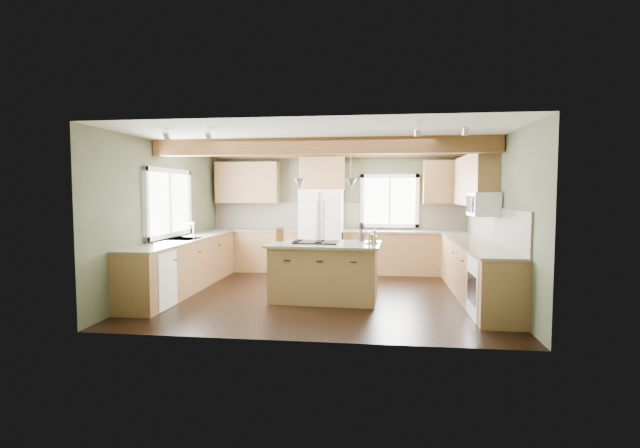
# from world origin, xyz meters

# --- Properties ---
(floor) EXTENTS (5.60, 5.60, 0.00)m
(floor) POSITION_xyz_m (0.00, 0.00, 0.00)
(floor) COLOR black
(floor) RESTS_ON ground
(ceiling) EXTENTS (5.60, 5.60, 0.00)m
(ceiling) POSITION_xyz_m (0.00, 0.00, 2.60)
(ceiling) COLOR silver
(ceiling) RESTS_ON wall_back
(wall_back) EXTENTS (5.60, 0.00, 5.60)m
(wall_back) POSITION_xyz_m (0.00, 2.50, 1.30)
(wall_back) COLOR #424933
(wall_back) RESTS_ON ground
(wall_left) EXTENTS (0.00, 5.00, 5.00)m
(wall_left) POSITION_xyz_m (-2.80, 0.00, 1.30)
(wall_left) COLOR #424933
(wall_left) RESTS_ON ground
(wall_right) EXTENTS (0.00, 5.00, 5.00)m
(wall_right) POSITION_xyz_m (2.80, 0.00, 1.30)
(wall_right) COLOR #424933
(wall_right) RESTS_ON ground
(ceiling_beam) EXTENTS (5.55, 0.26, 0.26)m
(ceiling_beam) POSITION_xyz_m (0.00, -0.35, 2.47)
(ceiling_beam) COLOR #4D2C16
(ceiling_beam) RESTS_ON ceiling
(soffit_trim) EXTENTS (5.55, 0.20, 0.10)m
(soffit_trim) POSITION_xyz_m (0.00, 2.40, 2.54)
(soffit_trim) COLOR #4D2C16
(soffit_trim) RESTS_ON ceiling
(backsplash_back) EXTENTS (5.58, 0.03, 0.58)m
(backsplash_back) POSITION_xyz_m (0.00, 2.48, 1.21)
(backsplash_back) COLOR brown
(backsplash_back) RESTS_ON wall_back
(backsplash_right) EXTENTS (0.03, 3.70, 0.58)m
(backsplash_right) POSITION_xyz_m (2.78, 0.05, 1.21)
(backsplash_right) COLOR brown
(backsplash_right) RESTS_ON wall_right
(base_cab_back_left) EXTENTS (2.02, 0.60, 0.88)m
(base_cab_back_left) POSITION_xyz_m (-1.79, 2.20, 0.44)
(base_cab_back_left) COLOR brown
(base_cab_back_left) RESTS_ON floor
(counter_back_left) EXTENTS (2.06, 0.64, 0.04)m
(counter_back_left) POSITION_xyz_m (-1.79, 2.20, 0.90)
(counter_back_left) COLOR #50473A
(counter_back_left) RESTS_ON base_cab_back_left
(base_cab_back_right) EXTENTS (2.62, 0.60, 0.88)m
(base_cab_back_right) POSITION_xyz_m (1.49, 2.20, 0.44)
(base_cab_back_right) COLOR brown
(base_cab_back_right) RESTS_ON floor
(counter_back_right) EXTENTS (2.66, 0.64, 0.04)m
(counter_back_right) POSITION_xyz_m (1.49, 2.20, 0.90)
(counter_back_right) COLOR #50473A
(counter_back_right) RESTS_ON base_cab_back_right
(base_cab_left) EXTENTS (0.60, 3.70, 0.88)m
(base_cab_left) POSITION_xyz_m (-2.50, 0.05, 0.44)
(base_cab_left) COLOR brown
(base_cab_left) RESTS_ON floor
(counter_left) EXTENTS (0.64, 3.74, 0.04)m
(counter_left) POSITION_xyz_m (-2.50, 0.05, 0.90)
(counter_left) COLOR #50473A
(counter_left) RESTS_ON base_cab_left
(base_cab_right) EXTENTS (0.60, 3.70, 0.88)m
(base_cab_right) POSITION_xyz_m (2.50, 0.05, 0.44)
(base_cab_right) COLOR brown
(base_cab_right) RESTS_ON floor
(counter_right) EXTENTS (0.64, 3.74, 0.04)m
(counter_right) POSITION_xyz_m (2.50, 0.05, 0.90)
(counter_right) COLOR #50473A
(counter_right) RESTS_ON base_cab_right
(upper_cab_back_left) EXTENTS (1.40, 0.35, 0.90)m
(upper_cab_back_left) POSITION_xyz_m (-1.99, 2.33, 1.95)
(upper_cab_back_left) COLOR brown
(upper_cab_back_left) RESTS_ON wall_back
(upper_cab_over_fridge) EXTENTS (0.96, 0.35, 0.70)m
(upper_cab_over_fridge) POSITION_xyz_m (-0.30, 2.33, 2.15)
(upper_cab_over_fridge) COLOR brown
(upper_cab_over_fridge) RESTS_ON wall_back
(upper_cab_right) EXTENTS (0.35, 2.20, 0.90)m
(upper_cab_right) POSITION_xyz_m (2.62, 0.90, 1.95)
(upper_cab_right) COLOR brown
(upper_cab_right) RESTS_ON wall_right
(upper_cab_back_corner) EXTENTS (0.90, 0.35, 0.90)m
(upper_cab_back_corner) POSITION_xyz_m (2.30, 2.33, 1.95)
(upper_cab_back_corner) COLOR brown
(upper_cab_back_corner) RESTS_ON wall_back
(window_left) EXTENTS (0.04, 1.60, 1.05)m
(window_left) POSITION_xyz_m (-2.78, 0.05, 1.55)
(window_left) COLOR white
(window_left) RESTS_ON wall_left
(window_back) EXTENTS (1.10, 0.04, 1.00)m
(window_back) POSITION_xyz_m (1.15, 2.48, 1.55)
(window_back) COLOR white
(window_back) RESTS_ON wall_back
(sink) EXTENTS (0.50, 0.65, 0.03)m
(sink) POSITION_xyz_m (-2.50, 0.05, 0.91)
(sink) COLOR #262628
(sink) RESTS_ON counter_left
(faucet) EXTENTS (0.02, 0.02, 0.28)m
(faucet) POSITION_xyz_m (-2.32, 0.05, 1.05)
(faucet) COLOR #B2B2B7
(faucet) RESTS_ON sink
(dishwasher) EXTENTS (0.60, 0.60, 0.84)m
(dishwasher) POSITION_xyz_m (-2.49, -1.25, 0.43)
(dishwasher) COLOR white
(dishwasher) RESTS_ON floor
(oven) EXTENTS (0.60, 0.72, 0.84)m
(oven) POSITION_xyz_m (2.49, -1.25, 0.43)
(oven) COLOR white
(oven) RESTS_ON floor
(microwave) EXTENTS (0.40, 0.70, 0.38)m
(microwave) POSITION_xyz_m (2.58, -0.05, 1.55)
(microwave) COLOR white
(microwave) RESTS_ON wall_right
(pendant_left) EXTENTS (0.18, 0.18, 0.16)m
(pendant_left) POSITION_xyz_m (-0.36, -0.34, 1.88)
(pendant_left) COLOR #B2B2B7
(pendant_left) RESTS_ON ceiling
(pendant_right) EXTENTS (0.18, 0.18, 0.16)m
(pendant_right) POSITION_xyz_m (0.47, -0.37, 1.88)
(pendant_right) COLOR #B2B2B7
(pendant_right) RESTS_ON ceiling
(refrigerator) EXTENTS (0.90, 0.74, 1.80)m
(refrigerator) POSITION_xyz_m (-0.30, 2.12, 0.90)
(refrigerator) COLOR white
(refrigerator) RESTS_ON floor
(island) EXTENTS (1.70, 1.08, 0.88)m
(island) POSITION_xyz_m (0.06, -0.35, 0.44)
(island) COLOR brown
(island) RESTS_ON floor
(island_top) EXTENTS (1.81, 1.19, 0.04)m
(island_top) POSITION_xyz_m (0.06, -0.35, 0.90)
(island_top) COLOR #50473A
(island_top) RESTS_ON island
(cooktop) EXTENTS (0.74, 0.51, 0.02)m
(cooktop) POSITION_xyz_m (-0.08, -0.35, 0.93)
(cooktop) COLOR black
(cooktop) RESTS_ON island_top
(knife_block) EXTENTS (0.13, 0.10, 0.21)m
(knife_block) POSITION_xyz_m (-0.72, -0.15, 1.03)
(knife_block) COLOR #59301A
(knife_block) RESTS_ON island_top
(utensil_crock) EXTENTS (0.12, 0.12, 0.14)m
(utensil_crock) POSITION_xyz_m (0.62, 0.09, 0.99)
(utensil_crock) COLOR #3C3630
(utensil_crock) RESTS_ON island_top
(bottle_tray) EXTENTS (0.26, 0.26, 0.21)m
(bottle_tray) POSITION_xyz_m (0.82, -0.34, 1.02)
(bottle_tray) COLOR brown
(bottle_tray) RESTS_ON island_top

